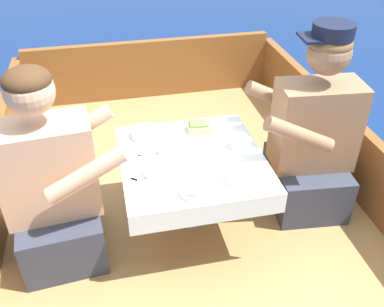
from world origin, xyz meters
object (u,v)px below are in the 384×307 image
Objects in this scene: coffee_cup_port at (236,176)px; coffee_cup_starboard at (239,141)px; sandwich at (199,127)px; person_port at (54,189)px; person_starboard at (312,141)px.

coffee_cup_starboard is (0.09, 0.26, 0.00)m from coffee_cup_port.
person_port is at bearing -161.38° from sandwich.
person_starboard is 0.56m from coffee_cup_port.
coffee_cup_starboard reaches higher than coffee_cup_port.
person_starboard is 9.30× the size of coffee_cup_starboard.
person_port is at bearing 9.43° from person_starboard.
coffee_cup_port is (0.06, -0.43, 0.00)m from sandwich.
coffee_cup_port is at bearing -109.72° from coffee_cup_starboard.
person_starboard reaches higher than sandwich.
person_port reaches higher than coffee_cup_port.
sandwich is 0.23m from coffee_cup_starboard.
person_port is 1.26m from person_starboard.
coffee_cup_starboard is at bearing -48.37° from sandwich.
sandwich is 0.44m from coffee_cup_port.
person_port is at bearing 166.06° from coffee_cup_port.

